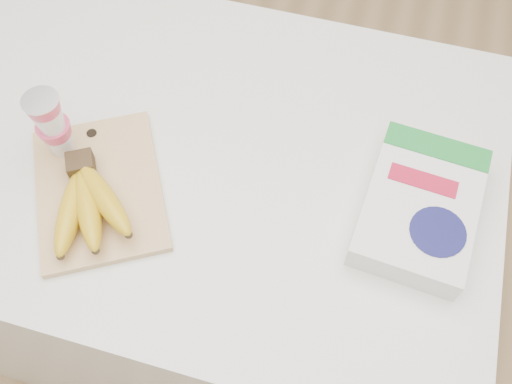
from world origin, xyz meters
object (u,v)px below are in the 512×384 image
table (203,245)px  cutting_board (99,189)px  cereal_box (420,206)px  bananas (87,202)px  yogurt_stack (52,124)px

table → cutting_board: 0.51m
cutting_board → cereal_box: (0.58, 0.11, 0.02)m
bananas → cereal_box: bearing=15.6°
cutting_board → bananas: size_ratio=1.40×
table → cutting_board: bearing=-130.1°
cutting_board → cereal_box: 0.59m
table → bananas: bearing=-120.7°
yogurt_stack → cereal_box: yogurt_stack is taller
cutting_board → bananas: bearing=-111.7°
cutting_board → cereal_box: size_ratio=1.03×
cutting_board → yogurt_stack: 0.14m
cutting_board → bananas: (0.01, -0.05, 0.03)m
yogurt_stack → table: bearing=20.6°
table → yogurt_stack: yogurt_stack is taller
yogurt_stack → cereal_box: 0.68m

